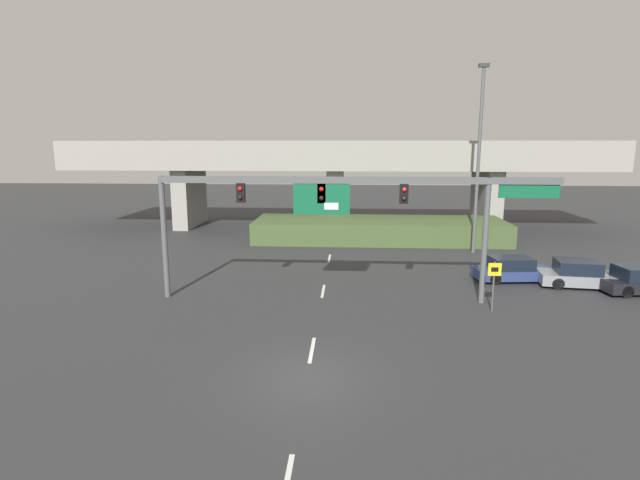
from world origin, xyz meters
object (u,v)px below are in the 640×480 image
Objects in this scene: signal_gantry at (347,199)px; speed_limit_sign at (494,279)px; highway_light_pole_near at (479,156)px; parked_sedan_near_right at (512,270)px; parked_sedan_mid_right at (579,275)px.

signal_gantry is 7.80m from speed_limit_sign.
highway_light_pole_near is (9.05, 11.68, 1.79)m from signal_gantry.
parked_sedan_mid_right is (3.25, -1.02, 0.04)m from parked_sedan_near_right.
parked_sedan_near_right is 3.41m from parked_sedan_mid_right.
parked_sedan_near_right is at bearing 64.72° from speed_limit_sign.
parked_sedan_near_right is (9.47, 4.22, -4.45)m from signal_gantry.
speed_limit_sign is 0.54× the size of parked_sedan_mid_right.
highway_light_pole_near is 2.92× the size of parked_sedan_mid_right.
parked_sedan_mid_right is at bearing -66.59° from highway_light_pole_near.
signal_gantry reaches higher than parked_sedan_mid_right.
parked_sedan_near_right is at bearing 169.92° from parked_sedan_mid_right.
speed_limit_sign reaches higher than parked_sedan_near_right.
signal_gantry is at bearing -158.48° from parked_sedan_mid_right.
parked_sedan_mid_right is at bearing 14.10° from signal_gantry.
speed_limit_sign is (6.83, -1.38, -3.52)m from signal_gantry.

